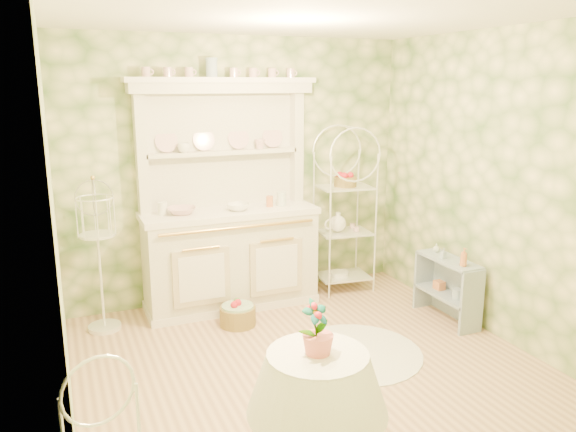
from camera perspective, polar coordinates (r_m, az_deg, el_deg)
name	(u,v)px	position (r m, az deg, el deg)	size (l,w,h in m)	color
floor	(312,368)	(4.69, 2.47, -15.16)	(3.60, 3.60, 0.00)	tan
ceiling	(316,14)	(4.14, 2.86, 19.77)	(3.60, 3.60, 0.00)	white
wall_left	(55,228)	(3.82, -22.55, -1.11)	(3.60, 3.60, 0.00)	beige
wall_right	(500,187)	(5.23, 20.76, 2.74)	(3.60, 3.60, 0.00)	beige
wall_back	(239,171)	(5.86, -4.97, 4.61)	(3.60, 3.60, 0.00)	beige
wall_front	(481,280)	(2.76, 19.06, -6.13)	(3.60, 3.60, 0.00)	beige
kitchen_dresser	(229,196)	(5.57, -5.99, 2.00)	(1.87, 0.61, 2.29)	silver
bakers_rack	(345,211)	(6.09, 5.77, 0.49)	(0.55, 0.39, 1.77)	white
side_shelf	(447,288)	(5.64, 15.86, -7.08)	(0.27, 0.74, 0.63)	#92A3B6
round_table	(317,410)	(3.52, 2.96, -19.06)	(0.64, 0.64, 0.70)	white
birdcage_stand	(99,260)	(5.37, -18.62, -4.30)	(0.32, 0.32, 1.34)	white
floor_basket	(238,314)	(5.40, -5.13, -9.87)	(0.35, 0.35, 0.22)	olive
lace_rug	(355,353)	(4.94, 6.86, -13.62)	(1.13, 1.13, 0.01)	white
bowl_floral	(182,213)	(5.48, -10.74, 0.27)	(0.27, 0.27, 0.07)	white
bowl_white	(238,210)	(5.56, -5.10, 0.64)	(0.22, 0.22, 0.07)	white
cup_left	(184,149)	(5.56, -10.55, 6.67)	(0.12, 0.12, 0.09)	white
cup_right	(260,146)	(5.77, -2.88, 7.12)	(0.10, 0.10, 0.10)	white
potted_geranium	(315,333)	(3.26, 2.81, -11.79)	(0.17, 0.12, 0.33)	#3F7238
bottle_amber	(464,259)	(5.34, 17.41, -4.19)	(0.07, 0.07, 0.17)	#CF7642
bottle_blue	(443,255)	(5.52, 15.51, -3.80)	(0.05, 0.05, 0.10)	#98AFC6
bottle_glass	(436,249)	(5.72, 14.82, -3.24)	(0.07, 0.07, 0.09)	silver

